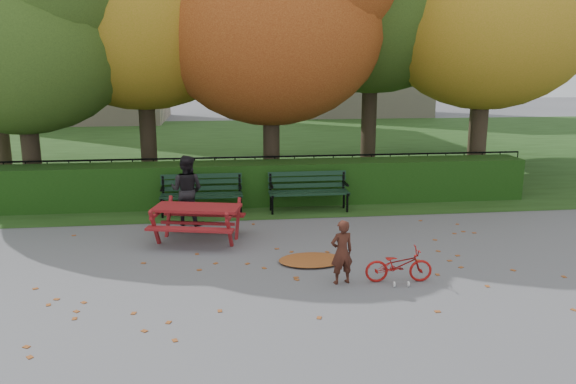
{
  "coord_description": "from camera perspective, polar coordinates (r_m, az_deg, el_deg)",
  "views": [
    {
      "loc": [
        -0.89,
        -8.59,
        3.27
      ],
      "look_at": [
        0.34,
        1.29,
        1.0
      ],
      "focal_mm": 35.0,
      "sensor_mm": 36.0,
      "label": 1
    }
  ],
  "objects": [
    {
      "name": "picnic_table",
      "position": [
        10.64,
        -9.2,
        -2.24
      ],
      "size": [
        1.85,
        1.62,
        0.78
      ],
      "rotation": [
        0.0,
        0.0,
        -0.23
      ],
      "color": "maroon",
      "rests_on": "ground"
    },
    {
      "name": "iron_fence",
      "position": [
        14.19,
        -3.35,
        1.72
      ],
      "size": [
        14.0,
        0.04,
        1.02
      ],
      "color": "black",
      "rests_on": "ground"
    },
    {
      "name": "grass_strip",
      "position": [
        22.84,
        -4.79,
        4.6
      ],
      "size": [
        90.0,
        90.0,
        0.0
      ],
      "primitive_type": "plane",
      "color": "#1B3611",
      "rests_on": "ground"
    },
    {
      "name": "bicycle",
      "position": [
        8.83,
        11.18,
        -7.28
      ],
      "size": [
        1.05,
        0.44,
        0.54
      ],
      "primitive_type": "imported",
      "rotation": [
        0.0,
        0.0,
        1.49
      ],
      "color": "#9D110E",
      "rests_on": "ground"
    },
    {
      "name": "leaf_scatter",
      "position": [
        9.51,
        -1.29,
        -7.22
      ],
      "size": [
        9.0,
        5.7,
        0.01
      ],
      "primitive_type": null,
      "color": "maroon",
      "rests_on": "ground"
    },
    {
      "name": "hedge",
      "position": [
        13.41,
        -3.12,
        0.91
      ],
      "size": [
        13.0,
        0.9,
        1.0
      ],
      "primitive_type": "cube",
      "color": "black",
      "rests_on": "ground"
    },
    {
      "name": "building_right",
      "position": [
        37.75,
        6.86,
        16.92
      ],
      "size": [
        9.0,
        6.0,
        12.0
      ],
      "primitive_type": "cube",
      "color": "#BDAC94",
      "rests_on": "ground"
    },
    {
      "name": "child",
      "position": [
        8.57,
        5.49,
        -6.09
      ],
      "size": [
        0.41,
        0.31,
        1.0
      ],
      "primitive_type": "imported",
      "rotation": [
        0.0,
        0.0,
        3.36
      ],
      "color": "#3F1D14",
      "rests_on": "ground"
    },
    {
      "name": "tree_c",
      "position": [
        14.74,
        -0.34,
        18.91
      ],
      "size": [
        6.3,
        6.0,
        8.0
      ],
      "color": "#30241B",
      "rests_on": "ground"
    },
    {
      "name": "tree_a",
      "position": [
        14.86,
        -24.96,
        16.53
      ],
      "size": [
        5.88,
        5.6,
        7.48
      ],
      "color": "#30241B",
      "rests_on": "ground"
    },
    {
      "name": "ground",
      "position": [
        9.24,
        -1.09,
        -7.89
      ],
      "size": [
        90.0,
        90.0,
        0.0
      ],
      "primitive_type": "plane",
      "color": "slate",
      "rests_on": "ground"
    },
    {
      "name": "leaf_pile",
      "position": [
        9.57,
        2.39,
        -6.91
      ],
      "size": [
        1.25,
        0.98,
        0.08
      ],
      "primitive_type": "ellipsoid",
      "rotation": [
        0.0,
        0.0,
        0.2
      ],
      "color": "maroon",
      "rests_on": "ground"
    },
    {
      "name": "adult",
      "position": [
        11.79,
        -10.25,
        0.19
      ],
      "size": [
        0.86,
        0.77,
        1.46
      ],
      "primitive_type": "imported",
      "rotation": [
        0.0,
        0.0,
        2.77
      ],
      "color": "black",
      "rests_on": "ground"
    },
    {
      "name": "bench_right",
      "position": [
        12.75,
        2.07,
        0.39
      ],
      "size": [
        1.8,
        0.57,
        0.88
      ],
      "color": "black",
      "rests_on": "ground"
    },
    {
      "name": "bench_left",
      "position": [
        12.6,
        -8.77,
        0.09
      ],
      "size": [
        1.8,
        0.57,
        0.88
      ],
      "color": "black",
      "rests_on": "ground"
    }
  ]
}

